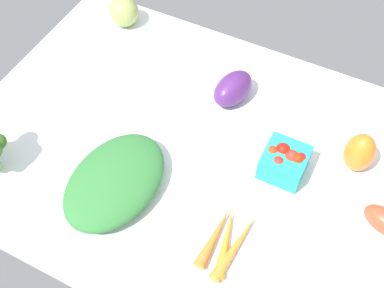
# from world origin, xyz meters

# --- Properties ---
(tablecloth) EXTENTS (1.04, 0.76, 0.02)m
(tablecloth) POSITION_xyz_m (0.00, 0.00, 0.01)
(tablecloth) COLOR white
(tablecloth) RESTS_ON ground
(berry_basket) EXTENTS (0.09, 0.09, 0.07)m
(berry_basket) POSITION_xyz_m (0.20, 0.04, 0.06)
(berry_basket) COLOR teal
(berry_basket) RESTS_ON tablecloth
(eggplant) EXTENTS (0.10, 0.13, 0.07)m
(eggplant) POSITION_xyz_m (0.02, 0.18, 0.06)
(eggplant) COLOR #53266C
(eggplant) RESTS_ON tablecloth
(carrot_bunch) EXTENTS (0.08, 0.17, 0.02)m
(carrot_bunch) POSITION_xyz_m (0.16, -0.17, 0.03)
(carrot_bunch) COLOR orange
(carrot_bunch) RESTS_ON tablecloth
(leafy_greens_clump) EXTENTS (0.20, 0.27, 0.06)m
(leafy_greens_clump) POSITION_xyz_m (-0.10, -0.16, 0.05)
(leafy_greens_clump) COLOR #307436
(leafy_greens_clump) RESTS_ON tablecloth
(bell_pepper_orange) EXTENTS (0.08, 0.08, 0.10)m
(bell_pepper_orange) POSITION_xyz_m (0.34, 0.12, 0.07)
(bell_pepper_orange) COLOR orange
(bell_pepper_orange) RESTS_ON tablecloth
(heirloom_tomato_green) EXTENTS (0.08, 0.08, 0.08)m
(heirloom_tomato_green) POSITION_xyz_m (-0.36, 0.30, 0.06)
(heirloom_tomato_green) COLOR #93A654
(heirloom_tomato_green) RESTS_ON tablecloth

